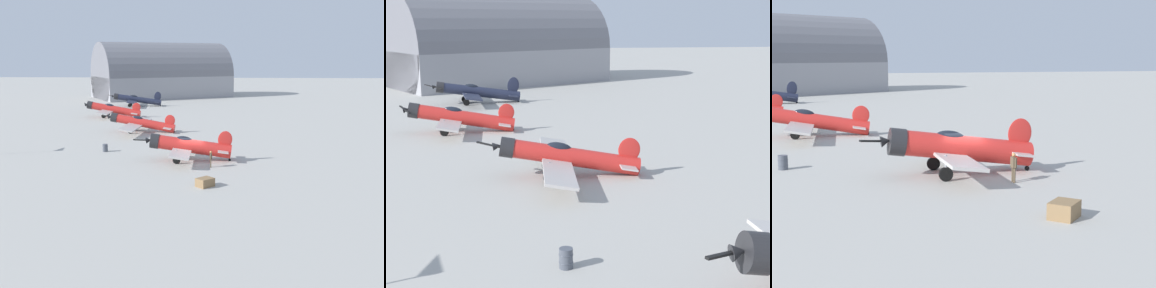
% 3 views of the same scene
% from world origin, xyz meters
% --- Properties ---
extents(ground_plane, '(400.00, 400.00, 0.00)m').
position_xyz_m(ground_plane, '(0.00, 0.00, 0.00)').
color(ground_plane, '#A8A59E').
extents(airplane_foreground, '(10.04, 10.49, 3.31)m').
position_xyz_m(airplane_foreground, '(0.00, -0.49, 1.59)').
color(airplane_foreground, red).
rests_on(airplane_foreground, ground_plane).
extents(airplane_mid_apron, '(13.37, 11.11, 2.85)m').
position_xyz_m(airplane_mid_apron, '(-18.74, -8.74, 1.39)').
color(airplane_mid_apron, red).
rests_on(airplane_mid_apron, ground_plane).
extents(airplane_far_line, '(10.82, 10.93, 3.00)m').
position_xyz_m(airplane_far_line, '(-35.58, -16.83, 1.45)').
color(airplane_far_line, red).
rests_on(airplane_far_line, ground_plane).
extents(airplane_outer_stand, '(12.31, 12.03, 3.33)m').
position_xyz_m(airplane_outer_stand, '(-54.77, -15.89, 1.52)').
color(airplane_outer_stand, '#1E2338').
rests_on(airplane_outer_stand, ground_plane).
extents(ground_crew_mechanic, '(0.64, 0.23, 1.65)m').
position_xyz_m(ground_crew_mechanic, '(2.87, 2.05, 1.00)').
color(ground_crew_mechanic, brown).
rests_on(ground_crew_mechanic, ground_plane).
extents(equipment_crate, '(1.73, 1.73, 0.74)m').
position_xyz_m(equipment_crate, '(10.04, 1.73, 0.37)').
color(equipment_crate, olive).
rests_on(equipment_crate, ground_plane).
extents(fuel_drum, '(0.63, 0.63, 0.89)m').
position_xyz_m(fuel_drum, '(-4.21, -10.38, 0.44)').
color(fuel_drum, '#474C56').
rests_on(fuel_drum, ground_plane).
extents(distant_hangar, '(32.63, 38.87, 17.81)m').
position_xyz_m(distant_hangar, '(-79.30, -13.07, 5.00)').
color(distant_hangar, '#939399').
rests_on(distant_hangar, ground_plane).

